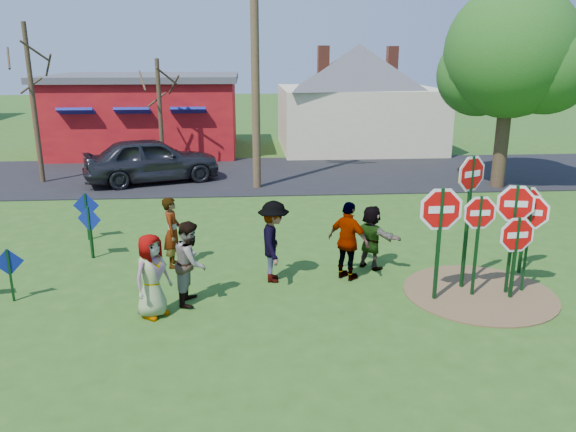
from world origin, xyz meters
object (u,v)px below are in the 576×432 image
person_b (172,232)px  leafy_tree (514,59)px  utility_pole (255,48)px  suv (152,160)px  stop_sign_c (514,215)px  stop_sign_d (526,209)px  stop_sign_b (470,188)px  stop_sign_a (440,219)px  person_a (152,276)px

person_b → leafy_tree: size_ratio=0.23×
utility_pole → suv: bearing=163.0°
stop_sign_c → utility_pole: bearing=126.5°
stop_sign_d → person_b: stop_sign_d is taller
stop_sign_b → suv: size_ratio=0.59×
leafy_tree → utility_pole: bearing=176.4°
stop_sign_a → stop_sign_c: (1.63, 0.19, 0.00)m
stop_sign_c → person_b: (-7.29, 2.17, -0.90)m
stop_sign_a → stop_sign_d: stop_sign_a is taller
suv → utility_pole: utility_pole is taller
stop_sign_b → leafy_tree: (5.01, 9.19, 2.49)m
stop_sign_d → utility_pole: size_ratio=0.23×
stop_sign_c → leafy_tree: (4.18, 9.55, 2.98)m
stop_sign_d → suv: (-10.04, 10.25, -0.62)m
stop_sign_c → leafy_tree: bearing=76.1°
suv → utility_pole: bearing=-126.0°
stop_sign_b → suv: 13.90m
person_a → leafy_tree: size_ratio=0.23×
utility_pole → leafy_tree: (9.28, -0.58, -0.40)m
suv → stop_sign_d: bearing=-154.7°
person_a → person_b: (0.07, 2.68, 0.02)m
leafy_tree → stop_sign_a: bearing=-120.8°
stop_sign_b → stop_sign_d: 1.98m
stop_sign_a → suv: 13.85m
person_a → utility_pole: size_ratio=0.17×
stop_sign_c → leafy_tree: 10.84m
person_a → stop_sign_d: bearing=-39.9°
stop_sign_a → stop_sign_b: bearing=34.0°
stop_sign_a → stop_sign_b: (0.79, 0.55, 0.50)m
stop_sign_b → utility_pole: bearing=86.2°
person_a → utility_pole: (2.25, 10.64, 4.30)m
leafy_tree → suv: bearing=172.2°
stop_sign_a → person_a: stop_sign_a is taller
utility_pole → stop_sign_a: bearing=-71.4°
person_b → stop_sign_a: bearing=-111.4°
stop_sign_a → stop_sign_d: (2.47, 1.32, -0.21)m
stop_sign_b → suv: bearing=99.8°
person_a → stop_sign_a: bearing=-48.0°
stop_sign_c → stop_sign_d: size_ratio=1.15×
stop_sign_d → stop_sign_b: bearing=-165.9°
stop_sign_b → suv: stop_sign_b is taller
stop_sign_a → stop_sign_b: size_ratio=0.83×
person_b → stop_sign_d: bearing=-96.1°
stop_sign_c → person_b: bearing=173.2°
person_b → utility_pole: utility_pole is taller
utility_pole → leafy_tree: size_ratio=1.33×
leafy_tree → person_b: bearing=-147.2°
suv → utility_pole: size_ratio=0.53×
leafy_tree → stop_sign_c: bearing=-113.6°
stop_sign_a → person_a: size_ratio=1.53×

